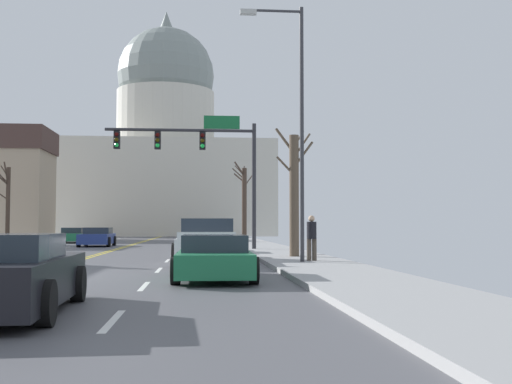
# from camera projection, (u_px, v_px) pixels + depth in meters

# --- Properties ---
(ground) EXTENTS (20.00, 180.00, 0.20)m
(ground) POSITION_uv_depth(u_px,v_px,m) (24.00, 275.00, 17.27)
(ground) COLOR #4F4F54
(signal_gantry) EXTENTS (7.91, 0.41, 7.03)m
(signal_gantry) POSITION_uv_depth(u_px,v_px,m) (201.00, 152.00, 33.52)
(signal_gantry) COLOR #28282D
(signal_gantry) RESTS_ON ground
(street_lamp_right) EXTENTS (2.19, 0.24, 8.74)m
(street_lamp_right) POSITION_uv_depth(u_px,v_px,m) (294.00, 112.00, 21.75)
(street_lamp_right) COLOR #333338
(street_lamp_right) RESTS_ON ground
(capitol_building) EXTENTS (29.00, 18.84, 31.19)m
(capitol_building) POSITION_uv_depth(u_px,v_px,m) (165.00, 155.00, 87.80)
(capitol_building) COLOR beige
(capitol_building) RESTS_ON ground
(sedan_near_00) EXTENTS (2.12, 4.74, 1.27)m
(sedan_near_00) POSITION_uv_depth(u_px,v_px,m) (208.00, 242.00, 29.92)
(sedan_near_00) COLOR silver
(sedan_near_00) RESTS_ON ground
(pickup_truck_near_01) EXTENTS (2.37, 5.74, 1.62)m
(pickup_truck_near_01) POSITION_uv_depth(u_px,v_px,m) (207.00, 243.00, 22.87)
(pickup_truck_near_01) COLOR silver
(pickup_truck_near_01) RESTS_ON ground
(sedan_near_02) EXTENTS (2.08, 4.59, 1.13)m
(sedan_near_02) POSITION_uv_depth(u_px,v_px,m) (214.00, 258.00, 16.10)
(sedan_near_02) COLOR #1E7247
(sedan_near_02) RESTS_ON ground
(sedan_near_03) EXTENTS (2.20, 4.72, 1.24)m
(sedan_near_03) POSITION_uv_depth(u_px,v_px,m) (2.00, 275.00, 9.83)
(sedan_near_03) COLOR black
(sedan_near_03) RESTS_ON ground
(sedan_oncoming_00) EXTENTS (2.11, 4.57, 1.23)m
(sedan_oncoming_00) POSITION_uv_depth(u_px,v_px,m) (97.00, 237.00, 41.87)
(sedan_oncoming_00) COLOR navy
(sedan_oncoming_00) RESTS_ON ground
(sedan_oncoming_01) EXTENTS (1.98, 4.48, 1.19)m
(sedan_oncoming_01) POSITION_uv_depth(u_px,v_px,m) (73.00, 236.00, 50.22)
(sedan_oncoming_01) COLOR #1E7247
(sedan_oncoming_01) RESTS_ON ground
(bare_tree_00) EXTENTS (1.49, 1.65, 5.23)m
(bare_tree_00) POSITION_uv_depth(u_px,v_px,m) (294.00, 192.00, 25.44)
(bare_tree_00) COLOR brown
(bare_tree_00) RESTS_ON ground
(bare_tree_01) EXTENTS (1.57, 1.56, 5.69)m
(bare_tree_01) POSITION_uv_depth(u_px,v_px,m) (7.00, 201.00, 45.40)
(bare_tree_01) COLOR #423328
(bare_tree_01) RESTS_ON ground
(bare_tree_02) EXTENTS (1.58, 1.91, 6.09)m
(bare_tree_02) POSITION_uv_depth(u_px,v_px,m) (244.00, 202.00, 48.63)
(bare_tree_02) COLOR #423328
(bare_tree_02) RESTS_ON ground
(pedestrian_00) EXTENTS (0.35, 0.34, 1.57)m
(pedestrian_00) POSITION_uv_depth(u_px,v_px,m) (312.00, 236.00, 22.18)
(pedestrian_00) COLOR #4C4238
(pedestrian_00) RESTS_ON ground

